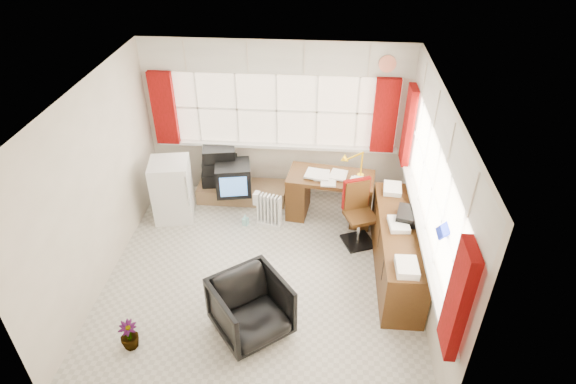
% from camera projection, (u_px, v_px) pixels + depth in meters
% --- Properties ---
extents(ground, '(4.00, 4.00, 0.00)m').
position_uv_depth(ground, '(263.00, 274.00, 6.36)').
color(ground, beige).
rests_on(ground, ground).
extents(room_walls, '(4.00, 4.00, 4.00)m').
position_uv_depth(room_walls, '(259.00, 178.00, 5.52)').
color(room_walls, beige).
rests_on(room_walls, ground).
extents(window_back, '(3.70, 0.12, 3.60)m').
position_uv_depth(window_back, '(277.00, 141.00, 7.44)').
color(window_back, '#FFE7C9').
rests_on(window_back, room_walls).
extents(window_right, '(0.12, 3.70, 3.60)m').
position_uv_depth(window_right, '(423.00, 225.00, 5.70)').
color(window_right, '#FFE7C9').
rests_on(window_right, room_walls).
extents(curtains, '(3.83, 3.83, 1.15)m').
position_uv_depth(curtains, '(339.00, 146.00, 6.25)').
color(curtains, '#93080B').
rests_on(curtains, room_walls).
extents(overhead_cabinets, '(3.98, 3.98, 0.48)m').
position_uv_depth(overhead_cabinets, '(347.00, 87.00, 5.85)').
color(overhead_cabinets, silver).
rests_on(overhead_cabinets, room_walls).
extents(desk, '(1.32, 0.77, 0.77)m').
position_uv_depth(desk, '(330.00, 194.00, 7.20)').
color(desk, '#563614').
rests_on(desk, ground).
extents(desk_lamp, '(0.17, 0.15, 0.42)m').
position_uv_depth(desk_lamp, '(362.00, 159.00, 6.87)').
color(desk_lamp, yellow).
rests_on(desk_lamp, desk).
extents(task_chair, '(0.52, 0.54, 0.96)m').
position_uv_depth(task_chair, '(358.00, 210.00, 6.69)').
color(task_chair, black).
rests_on(task_chair, ground).
extents(office_chair, '(1.08, 1.09, 0.71)m').
position_uv_depth(office_chair, '(251.00, 308.00, 5.39)').
color(office_chair, black).
rests_on(office_chair, ground).
extents(radiator, '(0.39, 0.24, 0.55)m').
position_uv_depth(radiator, '(269.00, 214.00, 7.09)').
color(radiator, white).
rests_on(radiator, ground).
extents(credenza, '(0.50, 2.00, 0.85)m').
position_uv_depth(credenza, '(397.00, 248.00, 6.19)').
color(credenza, '#563614').
rests_on(credenza, ground).
extents(file_tray, '(0.36, 0.42, 0.12)m').
position_uv_depth(file_tray, '(408.00, 216.00, 6.08)').
color(file_tray, black).
rests_on(file_tray, credenza).
extents(tv_bench, '(1.40, 0.50, 0.25)m').
position_uv_depth(tv_bench, '(242.00, 192.00, 7.75)').
color(tv_bench, '#9E744F').
rests_on(tv_bench, ground).
extents(crt_tv, '(0.61, 0.58, 0.48)m').
position_uv_depth(crt_tv, '(233.00, 178.00, 7.41)').
color(crt_tv, black).
rests_on(crt_tv, tv_bench).
extents(hifi_stack, '(0.65, 0.48, 0.63)m').
position_uv_depth(hifi_stack, '(220.00, 166.00, 7.60)').
color(hifi_stack, black).
rests_on(hifi_stack, tv_bench).
extents(mini_fridge, '(0.65, 0.65, 0.95)m').
position_uv_depth(mini_fridge, '(172.00, 190.00, 7.17)').
color(mini_fridge, white).
rests_on(mini_fridge, ground).
extents(spray_bottle_a, '(0.11, 0.11, 0.28)m').
position_uv_depth(spray_bottle_a, '(277.00, 207.00, 7.38)').
color(spray_bottle_a, silver).
rests_on(spray_bottle_a, ground).
extents(spray_bottle_b, '(0.10, 0.10, 0.18)m').
position_uv_depth(spray_bottle_b, '(245.00, 220.00, 7.19)').
color(spray_bottle_b, '#93DCD7').
rests_on(spray_bottle_b, ground).
extents(flower_vase, '(0.24, 0.24, 0.37)m').
position_uv_depth(flower_vase, '(129.00, 335.00, 5.29)').
color(flower_vase, black).
rests_on(flower_vase, ground).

